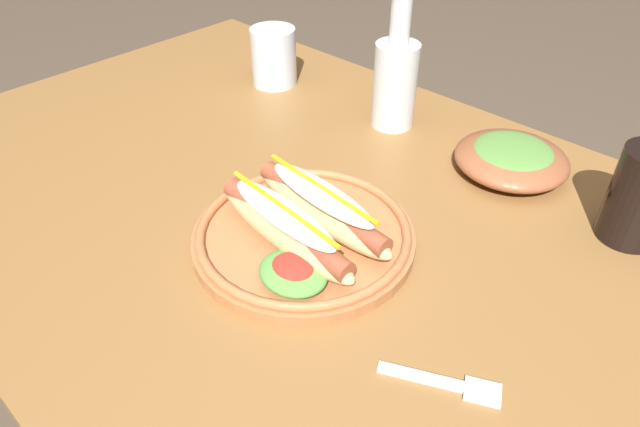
{
  "coord_description": "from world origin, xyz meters",
  "views": [
    {
      "loc": [
        0.42,
        -0.43,
        1.21
      ],
      "look_at": [
        0.03,
        -0.03,
        0.77
      ],
      "focal_mm": 31.45,
      "sensor_mm": 36.0,
      "label": 1
    }
  ],
  "objects_px": {
    "water_cup": "(274,57)",
    "glass_bottle": "(395,77)",
    "side_bowl": "(512,158)",
    "fork": "(449,384)",
    "hot_dog_plate": "(303,229)"
  },
  "relations": [
    {
      "from": "fork",
      "to": "water_cup",
      "type": "relative_size",
      "value": 1.09
    },
    {
      "from": "fork",
      "to": "glass_bottle",
      "type": "bearing_deg",
      "value": 107.15
    },
    {
      "from": "hot_dog_plate",
      "to": "glass_bottle",
      "type": "distance_m",
      "value": 0.35
    },
    {
      "from": "hot_dog_plate",
      "to": "water_cup",
      "type": "bearing_deg",
      "value": 141.22
    },
    {
      "from": "water_cup",
      "to": "glass_bottle",
      "type": "height_order",
      "value": "glass_bottle"
    },
    {
      "from": "water_cup",
      "to": "hot_dog_plate",
      "type": "bearing_deg",
      "value": -38.78
    },
    {
      "from": "fork",
      "to": "side_bowl",
      "type": "height_order",
      "value": "side_bowl"
    },
    {
      "from": "side_bowl",
      "to": "glass_bottle",
      "type": "bearing_deg",
      "value": -179.15
    },
    {
      "from": "glass_bottle",
      "to": "side_bowl",
      "type": "bearing_deg",
      "value": 0.85
    },
    {
      "from": "hot_dog_plate",
      "to": "side_bowl",
      "type": "height_order",
      "value": "hot_dog_plate"
    },
    {
      "from": "glass_bottle",
      "to": "side_bowl",
      "type": "relative_size",
      "value": 1.4
    },
    {
      "from": "side_bowl",
      "to": "fork",
      "type": "bearing_deg",
      "value": -69.45
    },
    {
      "from": "fork",
      "to": "water_cup",
      "type": "xyz_separation_m",
      "value": [
        -0.62,
        0.35,
        0.05
      ]
    },
    {
      "from": "fork",
      "to": "water_cup",
      "type": "distance_m",
      "value": 0.72
    },
    {
      "from": "hot_dog_plate",
      "to": "side_bowl",
      "type": "xyz_separation_m",
      "value": [
        0.11,
        0.33,
        -0.0
      ]
    }
  ]
}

